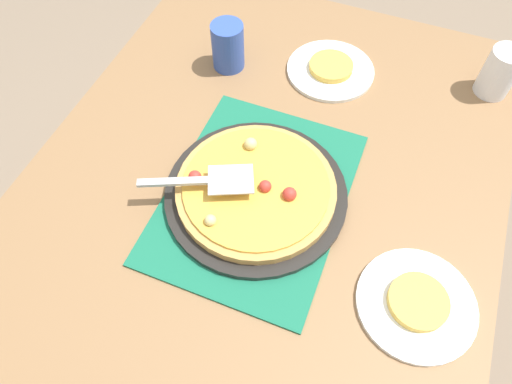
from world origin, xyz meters
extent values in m
plane|color=#84705B|center=(0.00, 0.00, 0.00)|extent=(8.00, 8.00, 0.00)
cube|color=olive|center=(0.00, 0.00, 0.73)|extent=(1.40, 1.00, 0.03)
cube|color=olive|center=(-0.64, -0.44, 0.36)|extent=(0.07, 0.07, 0.72)
cube|color=olive|center=(-0.64, 0.44, 0.36)|extent=(0.07, 0.07, 0.72)
cube|color=#196B4C|center=(0.00, 0.00, 0.75)|extent=(0.48, 0.36, 0.01)
cylinder|color=black|center=(0.00, 0.00, 0.76)|extent=(0.38, 0.38, 0.01)
cylinder|color=tan|center=(0.00, 0.00, 0.78)|extent=(0.33, 0.33, 0.02)
cylinder|color=gold|center=(0.00, 0.00, 0.79)|extent=(0.30, 0.30, 0.01)
sphere|color=#E5CC7F|center=(0.02, -0.02, 0.80)|extent=(0.02, 0.02, 0.02)
sphere|color=red|center=(0.03, -0.12, 0.80)|extent=(0.03, 0.03, 0.03)
sphere|color=#B76675|center=(0.03, -0.03, 0.80)|extent=(0.02, 0.02, 0.02)
sphere|color=#E5CC7F|center=(0.11, -0.05, 0.80)|extent=(0.02, 0.02, 0.02)
sphere|color=red|center=(0.00, 0.02, 0.80)|extent=(0.03, 0.03, 0.03)
sphere|color=red|center=(0.00, 0.07, 0.80)|extent=(0.03, 0.03, 0.03)
sphere|color=#E5CC7F|center=(-0.09, -0.05, 0.80)|extent=(0.03, 0.03, 0.03)
cylinder|color=white|center=(0.11, 0.36, 0.76)|extent=(0.22, 0.22, 0.01)
cylinder|color=white|center=(-0.42, 0.04, 0.76)|extent=(0.22, 0.22, 0.01)
cylinder|color=#EAB747|center=(0.11, 0.36, 0.77)|extent=(0.11, 0.11, 0.02)
cylinder|color=#EAB747|center=(-0.42, 0.04, 0.77)|extent=(0.11, 0.11, 0.02)
cylinder|color=white|center=(-0.50, 0.42, 0.81)|extent=(0.08, 0.08, 0.12)
cylinder|color=#3351AD|center=(-0.35, -0.21, 0.81)|extent=(0.08, 0.08, 0.12)
cube|color=silver|center=(0.02, -0.05, 0.82)|extent=(0.10, 0.11, 0.00)
cube|color=#B2B2B7|center=(0.07, -0.15, 0.82)|extent=(0.07, 0.13, 0.01)
camera|label=1|loc=(0.49, 0.19, 1.59)|focal=32.87mm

